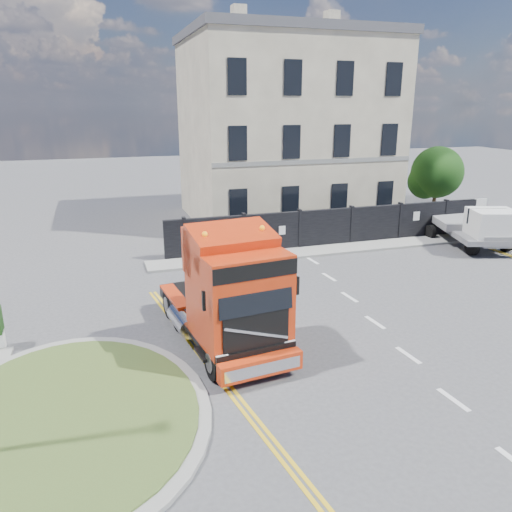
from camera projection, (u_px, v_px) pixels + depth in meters
name	position (u px, v px, depth m)	size (l,w,h in m)	color
ground	(292.00, 329.00, 16.84)	(120.00, 120.00, 0.00)	#424244
traffic_island	(69.00, 416.00, 12.02)	(6.80, 6.80, 0.17)	gray
hoarding_fence	(343.00, 227.00, 26.66)	(18.80, 0.25, 2.00)	black
georgian_building	(285.00, 129.00, 31.93)	(12.30, 10.30, 12.80)	beige
tree	(434.00, 175.00, 31.19)	(3.20, 3.20, 4.80)	#382619
pavement_far	(341.00, 249.00, 25.96)	(20.00, 1.60, 0.12)	gray
truck	(230.00, 298.00, 14.92)	(3.10, 6.66, 3.85)	black
flatbed_pickup	(482.00, 227.00, 25.62)	(3.68, 5.84, 2.23)	slate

